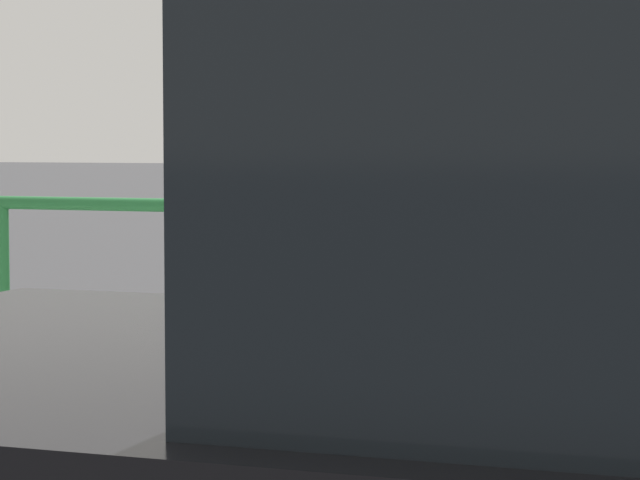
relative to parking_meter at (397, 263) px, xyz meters
The scene contains 3 objects.
parking_meter is the anchor object (origin of this frame).
pedestrian_at_meter 0.49m from the parking_meter, behind, with size 0.59×0.57×1.59m.
background_railing 1.49m from the parking_meter, 88.13° to the left, with size 24.06×0.06×1.11m.
Camera 1 is at (1.25, -3.81, 1.53)m, focal length 81.15 mm.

